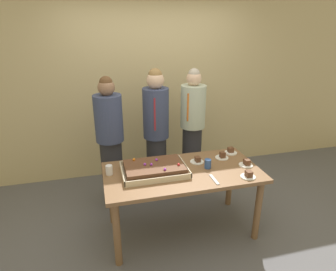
# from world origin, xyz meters

# --- Properties ---
(ground_plane) EXTENTS (12.00, 12.00, 0.00)m
(ground_plane) POSITION_xyz_m (0.00, 0.00, 0.00)
(ground_plane) COLOR #5B5B60
(interior_back_panel) EXTENTS (8.00, 0.12, 3.00)m
(interior_back_panel) POSITION_xyz_m (0.00, 1.60, 1.50)
(interior_back_panel) COLOR #CCB784
(interior_back_panel) RESTS_ON ground_plane
(party_table) EXTENTS (1.62, 0.82, 0.75)m
(party_table) POSITION_xyz_m (0.00, 0.00, 0.65)
(party_table) COLOR brown
(party_table) RESTS_ON ground_plane
(sheet_cake) EXTENTS (0.66, 0.45, 0.12)m
(sheet_cake) POSITION_xyz_m (-0.29, 0.04, 0.79)
(sheet_cake) COLOR beige
(sheet_cake) RESTS_ON party_table
(plated_slice_near_left) EXTENTS (0.15, 0.15, 0.07)m
(plated_slice_near_left) POSITION_xyz_m (0.22, 0.15, 0.77)
(plated_slice_near_left) COLOR white
(plated_slice_near_left) RESTS_ON party_table
(plated_slice_near_right) EXTENTS (0.15, 0.15, 0.07)m
(plated_slice_near_right) POSITION_xyz_m (0.59, -0.30, 0.77)
(plated_slice_near_right) COLOR white
(plated_slice_near_right) RESTS_ON party_table
(plated_slice_far_left) EXTENTS (0.15, 0.15, 0.07)m
(plated_slice_far_left) POSITION_xyz_m (0.70, -0.06, 0.77)
(plated_slice_far_left) COLOR white
(plated_slice_far_left) RESTS_ON party_table
(plated_slice_far_right) EXTENTS (0.15, 0.15, 0.07)m
(plated_slice_far_right) POSITION_xyz_m (0.68, 0.29, 0.77)
(plated_slice_far_right) COLOR white
(plated_slice_far_right) RESTS_ON party_table
(plated_slice_center_front) EXTENTS (0.15, 0.15, 0.08)m
(plated_slice_center_front) POSITION_xyz_m (0.53, 0.18, 0.77)
(plated_slice_center_front) COLOR white
(plated_slice_center_front) RESTS_ON party_table
(drink_cup_nearest) EXTENTS (0.07, 0.07, 0.10)m
(drink_cup_nearest) POSITION_xyz_m (-0.74, 0.11, 0.80)
(drink_cup_nearest) COLOR white
(drink_cup_nearest) RESTS_ON party_table
(drink_cup_middle) EXTENTS (0.07, 0.07, 0.10)m
(drink_cup_middle) POSITION_xyz_m (0.28, -0.01, 0.80)
(drink_cup_middle) COLOR #2D5199
(drink_cup_middle) RESTS_ON party_table
(cake_server_utensil) EXTENTS (0.03, 0.20, 0.01)m
(cake_server_utensil) POSITION_xyz_m (0.25, -0.26, 0.75)
(cake_server_utensil) COLOR silver
(cake_server_utensil) RESTS_ON party_table
(person_serving_front) EXTENTS (0.32, 0.32, 1.67)m
(person_serving_front) POSITION_xyz_m (0.40, 0.86, 0.87)
(person_serving_front) COLOR #28282D
(person_serving_front) RESTS_ON ground_plane
(person_green_shirt_behind) EXTENTS (0.33, 0.33, 1.69)m
(person_green_shirt_behind) POSITION_xyz_m (-0.09, 0.88, 0.88)
(person_green_shirt_behind) COLOR #28282D
(person_green_shirt_behind) RESTS_ON ground_plane
(person_striped_tie_right) EXTENTS (0.33, 0.33, 1.64)m
(person_striped_tie_right) POSITION_xyz_m (-0.68, 0.75, 0.85)
(person_striped_tie_right) COLOR #28282D
(person_striped_tie_right) RESTS_ON ground_plane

